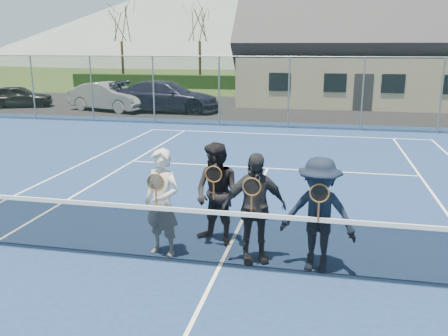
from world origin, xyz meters
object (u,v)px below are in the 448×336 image
(clubhouse, at_px, (371,36))
(player_a, at_px, (162,203))
(car_c, at_px, (167,97))
(player_b, at_px, (217,194))
(tennis_net, at_px, (219,236))
(player_c, at_px, (254,208))
(player_d, at_px, (318,215))
(car_a, at_px, (19,96))
(car_b, at_px, (109,97))

(clubhouse, bearing_deg, player_a, -101.96)
(car_c, bearing_deg, player_b, -158.97)
(tennis_net, xyz_separation_m, player_a, (-1.02, 0.29, 0.38))
(tennis_net, xyz_separation_m, player_c, (0.49, 0.36, 0.38))
(player_d, bearing_deg, player_a, 178.96)
(car_a, bearing_deg, player_b, -160.80)
(clubhouse, relative_size, player_c, 8.67)
(clubhouse, distance_m, player_c, 24.10)
(player_d, bearing_deg, tennis_net, -170.83)
(tennis_net, relative_size, player_c, 6.49)
(car_b, height_order, clubhouse, clubhouse)
(car_c, distance_m, player_b, 17.72)
(player_b, height_order, player_d, same)
(car_a, height_order, player_a, player_a)
(clubhouse, distance_m, player_a, 24.43)
(clubhouse, xyz_separation_m, player_b, (-4.25, -23.05, -3.07))
(car_c, bearing_deg, tennis_net, -159.34)
(car_c, bearing_deg, player_d, -154.89)
(player_a, height_order, player_d, same)
(player_c, bearing_deg, tennis_net, -143.56)
(tennis_net, bearing_deg, car_a, 131.72)
(player_c, height_order, player_d, same)
(car_b, height_order, tennis_net, car_b)
(car_c, xyz_separation_m, tennis_net, (6.74, -17.44, -0.28))
(player_b, bearing_deg, player_a, -139.63)
(player_b, distance_m, player_d, 1.87)
(player_d, bearing_deg, clubhouse, 83.97)
(car_c, bearing_deg, player_a, -162.03)
(player_b, bearing_deg, car_c, 111.50)
(car_c, height_order, player_a, player_a)
(player_c, xyz_separation_m, player_d, (1.00, -0.12, -0.00))
(clubhouse, bearing_deg, player_b, -100.44)
(tennis_net, bearing_deg, car_b, 119.96)
(car_b, bearing_deg, clubhouse, -46.98)
(car_b, relative_size, player_d, 2.58)
(clubhouse, distance_m, player_b, 23.64)
(player_c, bearing_deg, player_a, -177.27)
(car_a, bearing_deg, player_c, -160.48)
(clubhouse, distance_m, player_d, 24.09)
(car_a, distance_m, car_b, 5.79)
(car_c, relative_size, clubhouse, 0.36)
(player_a, bearing_deg, car_a, 130.28)
(tennis_net, distance_m, player_b, 1.05)
(tennis_net, height_order, clubhouse, clubhouse)
(player_a, bearing_deg, player_c, 2.73)
(car_a, distance_m, car_c, 8.99)
(car_c, bearing_deg, car_b, 92.75)
(player_b, height_order, player_c, same)
(car_a, relative_size, player_d, 2.04)
(tennis_net, relative_size, player_a, 6.49)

